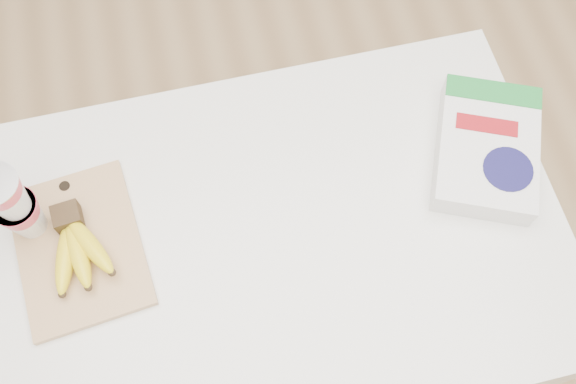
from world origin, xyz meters
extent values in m
plane|color=tan|center=(0.00, 0.00, 0.00)|extent=(4.00, 4.00, 0.00)
cube|color=white|center=(0.00, 0.00, 0.40)|extent=(1.06, 0.71, 0.79)
cube|color=tan|center=(-0.35, 0.06, 0.80)|extent=(0.24, 0.31, 0.01)
cube|color=#382816|center=(-0.35, 0.11, 0.83)|extent=(0.05, 0.05, 0.03)
ellipsoid|color=yellow|center=(-0.37, 0.04, 0.82)|extent=(0.06, 0.15, 0.04)
sphere|color=#382816|center=(-0.38, -0.03, 0.82)|extent=(0.01, 0.01, 0.01)
ellipsoid|color=yellow|center=(-0.34, 0.04, 0.83)|extent=(0.05, 0.15, 0.04)
sphere|color=#382816|center=(-0.33, -0.03, 0.83)|extent=(0.01, 0.01, 0.01)
ellipsoid|color=yellow|center=(-0.32, 0.04, 0.84)|extent=(0.10, 0.14, 0.04)
sphere|color=#382816|center=(-0.29, -0.02, 0.84)|extent=(0.01, 0.01, 0.01)
cube|color=white|center=(0.42, 0.07, 0.82)|extent=(0.27, 0.32, 0.06)
cube|color=#1B7D30|center=(0.47, 0.17, 0.85)|extent=(0.19, 0.12, 0.00)
cylinder|color=#151246|center=(0.43, 0.01, 0.85)|extent=(0.12, 0.12, 0.00)
cube|color=maroon|center=(0.43, 0.10, 0.85)|extent=(0.12, 0.08, 0.00)
camera|label=1|loc=(-0.07, -0.40, 1.89)|focal=40.00mm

